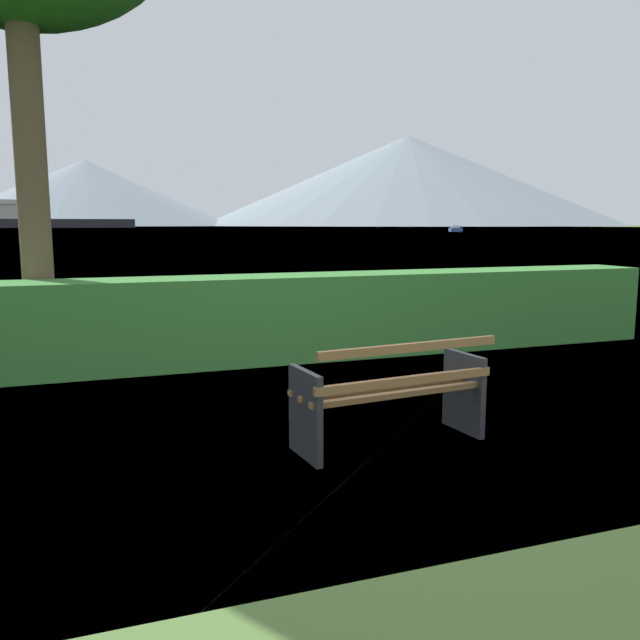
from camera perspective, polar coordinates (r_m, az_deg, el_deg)
ground_plane at (r=5.33m, az=5.95°, el=-10.69°), size 1400.00×1400.00×0.00m
water_surface at (r=312.74m, az=-19.52°, el=7.66°), size 620.00×620.00×0.00m
park_bench at (r=5.16m, az=6.36°, el=-6.45°), size 1.60×0.73×0.87m
hedge_row at (r=8.37m, az=-4.28°, el=0.19°), size 11.24×0.87×1.09m
cargo_ship_large at (r=323.06m, az=-22.75°, el=8.11°), size 65.25×11.01×12.38m
fishing_boat_near at (r=151.78m, az=11.83°, el=7.82°), size 5.51×7.75×1.44m
distant_hills at (r=583.37m, az=-8.79°, el=11.74°), size 845.88×383.09×82.79m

